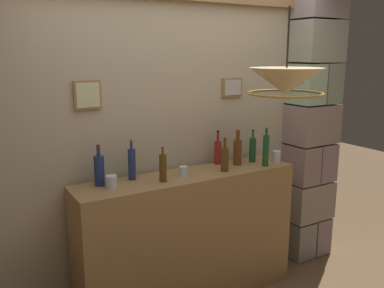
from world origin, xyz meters
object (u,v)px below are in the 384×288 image
object	(u,v)px
liquor_bottle_scotch	(132,164)
glass_tumbler_rocks	(276,157)
liquor_bottle_brandy	(237,151)
liquor_bottle_bourbon	(225,158)
liquor_bottle_whiskey	(266,150)
liquor_bottle_port	(218,152)
glass_tumbler_shot	(111,182)
liquor_bottle_vodka	(163,168)
liquor_bottle_rye	(99,170)
glass_tumbler_highball	(183,171)
liquor_bottle_sherry	(253,149)
pendant_lamp	(286,82)

from	to	relation	value
liquor_bottle_scotch	glass_tumbler_rocks	bearing A→B (deg)	-7.80
liquor_bottle_brandy	glass_tumbler_rocks	size ratio (longest dim) A/B	3.00
liquor_bottle_brandy	liquor_bottle_bourbon	bearing A→B (deg)	-153.60
liquor_bottle_whiskey	glass_tumbler_rocks	xyz separation A→B (m)	(0.16, 0.05, -0.09)
liquor_bottle_port	glass_tumbler_shot	bearing A→B (deg)	-171.79
liquor_bottle_scotch	glass_tumbler_rocks	size ratio (longest dim) A/B	3.12
liquor_bottle_bourbon	liquor_bottle_brandy	world-z (taller)	liquor_bottle_brandy
liquor_bottle_vodka	glass_tumbler_rocks	bearing A→B (deg)	-0.60
liquor_bottle_scotch	liquor_bottle_whiskey	distance (m)	1.11
liquor_bottle_rye	glass_tumbler_highball	size ratio (longest dim) A/B	3.96
liquor_bottle_rye	liquor_bottle_sherry	bearing A→B (deg)	-2.03
liquor_bottle_scotch	liquor_bottle_sherry	xyz separation A→B (m)	(1.08, -0.05, -0.01)
liquor_bottle_scotch	glass_tumbler_highball	size ratio (longest dim) A/B	4.13
liquor_bottle_whiskey	liquor_bottle_vodka	size ratio (longest dim) A/B	1.29
liquor_bottle_port	liquor_bottle_bourbon	bearing A→B (deg)	-110.31
liquor_bottle_whiskey	liquor_bottle_scotch	bearing A→B (deg)	168.72
liquor_bottle_vodka	glass_tumbler_shot	distance (m)	0.38
liquor_bottle_vodka	glass_tumbler_shot	xyz separation A→B (m)	(-0.37, 0.06, -0.06)
liquor_bottle_vodka	pendant_lamp	size ratio (longest dim) A/B	0.48
liquor_bottle_vodka	glass_tumbler_shot	size ratio (longest dim) A/B	3.00
glass_tumbler_rocks	pendant_lamp	bearing A→B (deg)	-129.97
liquor_bottle_rye	glass_tumbler_highball	xyz separation A→B (m)	(0.62, -0.10, -0.08)
glass_tumbler_shot	liquor_bottle_rye	bearing A→B (deg)	119.57
liquor_bottle_scotch	glass_tumbler_highball	world-z (taller)	liquor_bottle_scotch
liquor_bottle_bourbon	liquor_bottle_brandy	distance (m)	0.22
liquor_bottle_bourbon	liquor_bottle_whiskey	world-z (taller)	liquor_bottle_whiskey
liquor_bottle_sherry	glass_tumbler_highball	size ratio (longest dim) A/B	3.77
glass_tumbler_highball	glass_tumbler_shot	bearing A→B (deg)	178.70
liquor_bottle_vodka	liquor_bottle_port	xyz separation A→B (m)	(0.62, 0.20, -0.00)
glass_tumbler_rocks	glass_tumbler_shot	xyz separation A→B (m)	(-1.45, 0.07, -0.01)
liquor_bottle_scotch	liquor_bottle_brandy	distance (m)	0.92
glass_tumbler_rocks	liquor_bottle_bourbon	bearing A→B (deg)	179.33
liquor_bottle_brandy	pendant_lamp	bearing A→B (deg)	-103.61
liquor_bottle_brandy	glass_tumbler_rocks	bearing A→B (deg)	-17.44
pendant_lamp	liquor_bottle_scotch	bearing A→B (deg)	133.63
liquor_bottle_brandy	pendant_lamp	world-z (taller)	pendant_lamp
liquor_bottle_bourbon	glass_tumbler_highball	xyz separation A→B (m)	(-0.34, 0.05, -0.07)
liquor_bottle_bourbon	glass_tumbler_rocks	xyz separation A→B (m)	(0.54, -0.01, -0.06)
liquor_bottle_port	liquor_bottle_sherry	bearing A→B (deg)	-18.76
glass_tumbler_rocks	liquor_bottle_port	bearing A→B (deg)	154.82
liquor_bottle_scotch	liquor_bottle_brandy	size ratio (longest dim) A/B	1.04
liquor_bottle_port	glass_tumbler_highball	xyz separation A→B (m)	(-0.42, -0.16, -0.07)
liquor_bottle_sherry	liquor_bottle_port	size ratio (longest dim) A/B	0.98
glass_tumbler_highball	liquor_bottle_brandy	bearing A→B (deg)	4.79
liquor_bottle_brandy	liquor_bottle_sherry	size ratio (longest dim) A/B	1.06
liquor_bottle_rye	pendant_lamp	bearing A→B (deg)	-37.87
liquor_bottle_rye	liquor_bottle_sherry	size ratio (longest dim) A/B	1.05
liquor_bottle_rye	liquor_bottle_bourbon	xyz separation A→B (m)	(0.96, -0.16, -0.01)
liquor_bottle_scotch	liquor_bottle_rye	bearing A→B (deg)	-178.30
glass_tumbler_shot	pendant_lamp	bearing A→B (deg)	-35.88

